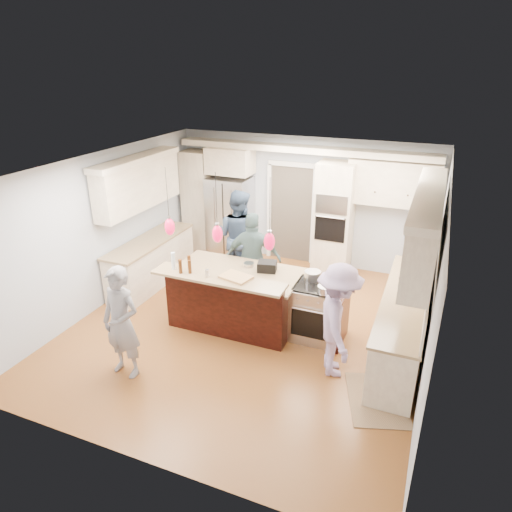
{
  "coord_description": "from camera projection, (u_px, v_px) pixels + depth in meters",
  "views": [
    {
      "loc": [
        2.59,
        -6.0,
        4.11
      ],
      "look_at": [
        0.0,
        0.35,
        1.15
      ],
      "focal_mm": 32.0,
      "sensor_mm": 36.0,
      "label": 1
    }
  ],
  "objects": [
    {
      "name": "refrigerator",
      "position": [
        230.0,
        218.0,
        10.05
      ],
      "size": [
        0.9,
        0.7,
        1.8
      ],
      "primitive_type": "cube",
      "color": "#B7B7BC",
      "rests_on": "ground"
    },
    {
      "name": "oven_column",
      "position": [
        334.0,
        219.0,
        9.18
      ],
      "size": [
        0.72,
        0.69,
        2.3
      ],
      "color": "#F6E7C7",
      "rests_on": "ground"
    },
    {
      "name": "water_bottle",
      "position": [
        173.0,
        261.0,
        7.02
      ],
      "size": [
        0.08,
        0.08,
        0.28
      ],
      "primitive_type": "cylinder",
      "rotation": [
        0.0,
        0.0,
        0.19
      ],
      "color": "silver",
      "rests_on": "kitchen_island"
    },
    {
      "name": "person_bar_end",
      "position": [
        122.0,
        323.0,
        6.21
      ],
      "size": [
        0.62,
        0.44,
        1.63
      ],
      "primitive_type": "imported",
      "rotation": [
        0.0,
        0.0,
        -0.08
      ],
      "color": "gray",
      "rests_on": "ground"
    },
    {
      "name": "back_upper_cabinets",
      "position": [
        267.0,
        186.0,
        9.57
      ],
      "size": [
        5.3,
        0.61,
        2.54
      ],
      "color": "#F6E7C7",
      "rests_on": "ground"
    },
    {
      "name": "pot_small",
      "position": [
        325.0,
        289.0,
        6.76
      ],
      "size": [
        0.22,
        0.22,
        0.11
      ],
      "primitive_type": "cylinder",
      "color": "#B7B7BC",
      "rests_on": "island_range"
    },
    {
      "name": "floor_rug",
      "position": [
        377.0,
        399.0,
        5.99
      ],
      "size": [
        1.01,
        1.23,
        0.01
      ],
      "primitive_type": "cube",
      "rotation": [
        0.0,
        0.0,
        0.31
      ],
      "color": "olive",
      "rests_on": "ground"
    },
    {
      "name": "beer_bottle_c",
      "position": [
        189.0,
        262.0,
        7.03
      ],
      "size": [
        0.07,
        0.07,
        0.22
      ],
      "primitive_type": "cylinder",
      "rotation": [
        0.0,
        0.0,
        -0.36
      ],
      "color": "#44220C",
      "rests_on": "kitchen_island"
    },
    {
      "name": "kitchen_island",
      "position": [
        236.0,
        297.0,
        7.58
      ],
      "size": [
        2.1,
        1.46,
        1.12
      ],
      "color": "black",
      "rests_on": "ground"
    },
    {
      "name": "cutting_board",
      "position": [
        236.0,
        277.0,
        6.78
      ],
      "size": [
        0.51,
        0.41,
        0.03
      ],
      "primitive_type": "cube",
      "rotation": [
        0.0,
        0.0,
        -0.24
      ],
      "color": "tan",
      "rests_on": "kitchen_island"
    },
    {
      "name": "pendant_lights",
      "position": [
        217.0,
        234.0,
        6.56
      ],
      "size": [
        1.75,
        0.15,
        1.03
      ],
      "color": "black",
      "rests_on": "ground"
    },
    {
      "name": "person_range_side",
      "position": [
        338.0,
        321.0,
        6.22
      ],
      "size": [
        0.95,
        1.22,
        1.66
      ],
      "primitive_type": "imported",
      "rotation": [
        0.0,
        0.0,
        1.93
      ],
      "color": "#A18ABA",
      "rests_on": "ground"
    },
    {
      "name": "left_cabinets",
      "position": [
        147.0,
        233.0,
        8.74
      ],
      "size": [
        0.64,
        2.3,
        2.51
      ],
      "color": "#F6E7C7",
      "rests_on": "ground"
    },
    {
      "name": "beer_bottle_a",
      "position": [
        190.0,
        267.0,
        6.9
      ],
      "size": [
        0.07,
        0.07,
        0.21
      ],
      "primitive_type": "cylinder",
      "rotation": [
        0.0,
        0.0,
        -0.36
      ],
      "color": "#44220C",
      "rests_on": "kitchen_island"
    },
    {
      "name": "pot_large",
      "position": [
        313.0,
        276.0,
        7.14
      ],
      "size": [
        0.26,
        0.26,
        0.15
      ],
      "primitive_type": "cylinder",
      "color": "#B7B7BC",
      "rests_on": "island_range"
    },
    {
      "name": "drink_can",
      "position": [
        207.0,
        273.0,
        6.81
      ],
      "size": [
        0.07,
        0.07,
        0.11
      ],
      "primitive_type": "cylinder",
      "rotation": [
        0.0,
        0.0,
        0.22
      ],
      "color": "#B7B7BC",
      "rests_on": "kitchen_island"
    },
    {
      "name": "beer_bottle_b",
      "position": [
        180.0,
        266.0,
        6.9
      ],
      "size": [
        0.06,
        0.06,
        0.22
      ],
      "primitive_type": "cylinder",
      "rotation": [
        0.0,
        0.0,
        0.11
      ],
      "color": "#44220C",
      "rests_on": "kitchen_island"
    },
    {
      "name": "right_counter_run",
      "position": [
        410.0,
        288.0,
        6.61
      ],
      "size": [
        0.64,
        3.1,
        2.51
      ],
      "color": "#F6E7C7",
      "rests_on": "ground"
    },
    {
      "name": "person_far_left",
      "position": [
        239.0,
        236.0,
        8.92
      ],
      "size": [
        1.01,
        0.84,
        1.86
      ],
      "primitive_type": "imported",
      "rotation": [
        0.0,
        0.0,
        2.98
      ],
      "color": "#324662",
      "rests_on": "ground"
    },
    {
      "name": "ground_plane",
      "position": [
        248.0,
        327.0,
        7.63
      ],
      "size": [
        6.0,
        6.0,
        0.0
      ],
      "primitive_type": "plane",
      "color": "brown",
      "rests_on": "ground"
    },
    {
      "name": "room_shell",
      "position": [
        247.0,
        224.0,
        6.9
      ],
      "size": [
        5.54,
        6.04,
        2.72
      ],
      "color": "#B2BCC6",
      "rests_on": "ground"
    },
    {
      "name": "island_range",
      "position": [
        319.0,
        312.0,
        7.17
      ],
      "size": [
        0.82,
        0.71,
        0.92
      ],
      "color": "#B7B7BC",
      "rests_on": "ground"
    },
    {
      "name": "person_far_right",
      "position": [
        253.0,
        259.0,
        8.1
      ],
      "size": [
        1.07,
        0.64,
        1.7
      ],
      "primitive_type": "imported",
      "rotation": [
        0.0,
        0.0,
        3.38
      ],
      "color": "#476364",
      "rests_on": "ground"
    }
  ]
}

